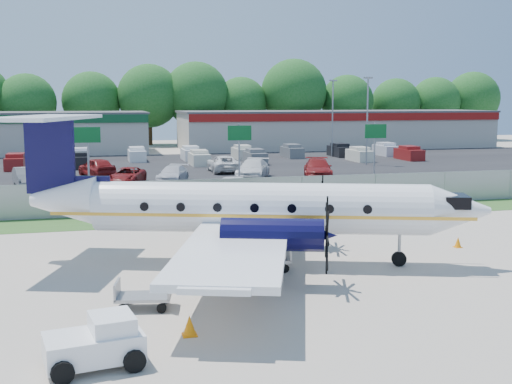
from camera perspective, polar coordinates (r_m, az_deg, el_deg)
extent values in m
plane|color=#B4A899|center=(25.98, 3.27, -6.86)|extent=(170.00, 170.00, 0.00)
cube|color=#2D561E|center=(37.32, -2.26, -2.21)|extent=(170.00, 4.00, 0.02)
cube|color=black|center=(44.10, -4.15, -0.61)|extent=(170.00, 8.00, 0.02)
cube|color=black|center=(64.72, -7.41, 2.15)|extent=(170.00, 32.00, 0.02)
cube|color=gray|center=(39.09, -2.88, -0.27)|extent=(120.00, 0.02, 1.90)
cube|color=gray|center=(38.96, -2.89, 1.16)|extent=(120.00, 0.06, 0.06)
cube|color=gray|center=(39.24, -2.87, -1.64)|extent=(120.00, 0.06, 0.06)
cube|color=#B8B1A6|center=(92.34, 7.16, 5.49)|extent=(44.00, 12.00, 5.00)
cube|color=#474749|center=(92.26, 7.19, 7.12)|extent=(44.40, 12.40, 0.24)
cube|color=maroon|center=(86.62, 8.66, 6.61)|extent=(44.00, 0.20, 1.00)
cylinder|color=gray|center=(47.11, -14.68, 2.76)|extent=(0.14, 0.14, 5.00)
cube|color=#0C5923|center=(46.84, -14.76, 4.93)|extent=(1.80, 0.08, 1.10)
cylinder|color=gray|center=(48.28, -1.50, 3.15)|extent=(0.14, 0.14, 5.00)
cube|color=#0C5923|center=(48.01, -1.47, 5.27)|extent=(1.80, 0.08, 1.10)
cylinder|color=gray|center=(51.82, 10.47, 3.36)|extent=(0.14, 0.14, 5.00)
cube|color=#0C5923|center=(51.56, 10.59, 5.34)|extent=(1.80, 0.08, 1.10)
cylinder|color=gray|center=(67.82, 9.85, 6.17)|extent=(0.18, 0.18, 9.00)
cube|color=gray|center=(67.82, 9.95, 9.98)|extent=(0.90, 0.35, 0.18)
cylinder|color=gray|center=(77.06, 6.81, 6.46)|extent=(0.18, 0.18, 9.00)
cube|color=gray|center=(77.06, 6.87, 9.81)|extent=(0.90, 0.35, 0.18)
cylinder|color=white|center=(26.32, 0.39, -1.42)|extent=(13.61, 6.31, 2.08)
cone|color=white|center=(26.99, 17.66, -1.57)|extent=(2.94, 2.73, 2.08)
cone|color=white|center=(28.08, -16.65, -0.70)|extent=(3.35, 2.87, 2.08)
cube|color=black|center=(26.88, 17.25, -0.76)|extent=(1.38, 1.66, 0.49)
cube|color=white|center=(26.47, -0.79, -2.68)|extent=(9.44, 19.34, 0.24)
cylinder|color=black|center=(23.26, 1.46, -3.80)|extent=(3.90, 2.32, 1.20)
cylinder|color=black|center=(29.48, 2.09, -1.25)|extent=(3.90, 2.32, 1.20)
cube|color=black|center=(28.07, -17.85, 3.06)|extent=(2.03, 0.85, 3.17)
cube|color=white|center=(28.02, -18.20, 6.29)|extent=(4.64, 7.26, 0.15)
cylinder|color=gray|center=(26.87, 12.61, -4.99)|extent=(0.13, 0.13, 1.42)
cylinder|color=black|center=(26.96, 12.59, -5.82)|extent=(0.64, 0.38, 0.61)
cylinder|color=black|center=(23.72, -1.47, -7.45)|extent=(0.80, 0.64, 0.70)
cylinder|color=black|center=(29.84, -0.24, -4.18)|extent=(0.80, 0.64, 0.70)
cube|color=white|center=(17.25, -14.24, -13.17)|extent=(2.62, 1.83, 0.68)
cube|color=white|center=(17.15, -12.68, -11.36)|extent=(1.25, 1.41, 0.48)
cube|color=black|center=(17.22, -11.24, -11.16)|extent=(0.35, 1.08, 0.39)
cylinder|color=black|center=(16.55, -16.83, -15.13)|extent=(0.61, 0.31, 0.58)
cylinder|color=black|center=(17.94, -17.44, -13.28)|extent=(0.61, 0.31, 0.58)
cylinder|color=black|center=(16.80, -10.75, -14.54)|extent=(0.61, 0.31, 0.58)
cylinder|color=black|center=(18.17, -11.85, -12.78)|extent=(0.61, 0.31, 0.58)
cube|color=gray|center=(21.43, -9.97, -9.15)|extent=(1.94, 1.38, 0.11)
cube|color=gray|center=(21.47, -12.24, -8.44)|extent=(0.27, 1.06, 0.53)
cube|color=gray|center=(21.27, -7.71, -8.49)|extent=(0.27, 1.06, 0.53)
cylinder|color=black|center=(21.12, -11.81, -10.14)|extent=(0.33, 0.17, 0.32)
cylinder|color=black|center=(22.04, -11.43, -9.35)|extent=(0.33, 0.17, 0.32)
cylinder|color=black|center=(20.97, -8.40, -10.19)|extent=(0.33, 0.17, 0.32)
cylinder|color=black|center=(21.90, -8.17, -9.39)|extent=(0.33, 0.17, 0.32)
cube|color=gray|center=(25.48, 0.74, -6.17)|extent=(2.07, 1.48, 0.11)
cube|color=gray|center=(25.03, -1.10, -5.76)|extent=(0.30, 1.12, 0.56)
cube|color=gray|center=(25.81, 2.52, -5.34)|extent=(0.30, 1.12, 0.56)
cylinder|color=black|center=(24.81, -0.10, -7.17)|extent=(0.35, 0.18, 0.34)
cylinder|color=black|center=(25.72, -1.10, -6.62)|extent=(0.35, 0.18, 0.34)
cylinder|color=black|center=(25.39, 2.60, -6.82)|extent=(0.35, 0.18, 0.34)
cylinder|color=black|center=(26.28, 1.52, -6.30)|extent=(0.35, 0.18, 0.34)
cone|color=orange|center=(31.05, 17.51, -4.28)|extent=(0.32, 0.32, 0.49)
cube|color=orange|center=(31.10, 17.49, -4.69)|extent=(0.34, 0.34, 0.03)
cone|color=orange|center=(18.96, -5.94, -11.71)|extent=(0.40, 0.40, 0.60)
cube|color=orange|center=(19.06, -5.92, -12.51)|extent=(0.42, 0.42, 0.03)
cone|color=orange|center=(37.35, -1.12, -1.81)|extent=(0.35, 0.35, 0.52)
cube|color=orange|center=(37.39, -1.12, -2.18)|extent=(0.37, 0.37, 0.03)
imported|color=silver|center=(46.52, -2.39, -0.15)|extent=(4.00, 1.91, 1.32)
imported|color=#595B5E|center=(53.70, -19.75, 0.49)|extent=(2.56, 4.75, 1.49)
imported|color=maroon|center=(53.02, -11.35, 0.72)|extent=(3.61, 5.21, 1.32)
imported|color=silver|center=(53.39, -7.41, 0.87)|extent=(3.51, 5.06, 1.36)
imported|color=silver|center=(55.42, -0.28, 1.20)|extent=(4.43, 6.13, 1.65)
imported|color=maroon|center=(55.93, 5.50, 1.23)|extent=(3.93, 6.19, 1.67)
imported|color=maroon|center=(58.61, -13.94, 1.34)|extent=(3.63, 5.32, 1.68)
imported|color=silver|center=(60.52, -2.90, 1.78)|extent=(2.68, 5.65, 1.56)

